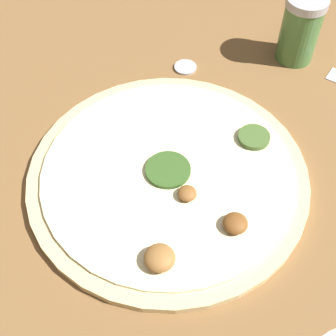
% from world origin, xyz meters
% --- Properties ---
extents(ground_plane, '(3.00, 3.00, 0.00)m').
position_xyz_m(ground_plane, '(0.00, 0.00, 0.00)').
color(ground_plane, brown).
extents(pizza, '(0.35, 0.35, 0.03)m').
position_xyz_m(pizza, '(0.00, -0.00, 0.01)').
color(pizza, beige).
rests_on(pizza, ground_plane).
extents(spice_jar, '(0.06, 0.06, 0.10)m').
position_xyz_m(spice_jar, '(0.10, 0.29, 0.05)').
color(spice_jar, '#4C7F42').
rests_on(spice_jar, ground_plane).
extents(loose_cap, '(0.03, 0.03, 0.01)m').
position_xyz_m(loose_cap, '(-0.05, 0.20, 0.00)').
color(loose_cap, '#B2B2B7').
rests_on(loose_cap, ground_plane).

